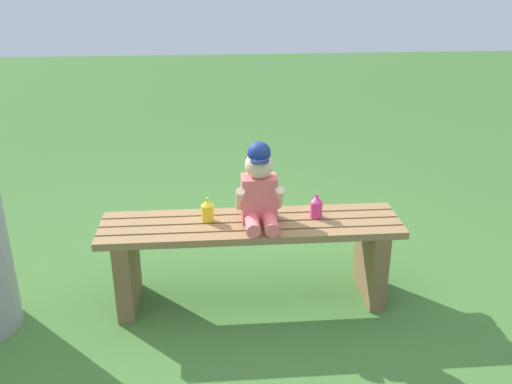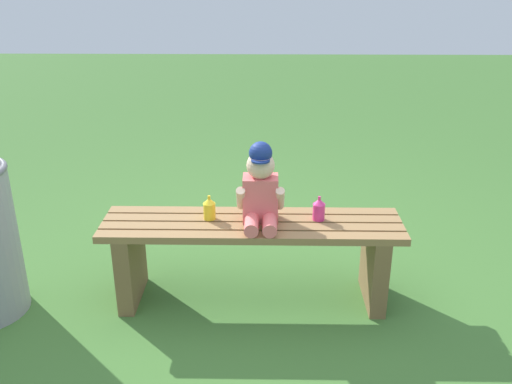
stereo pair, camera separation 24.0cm
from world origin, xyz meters
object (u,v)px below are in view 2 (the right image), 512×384
(child_figure, at_px, (260,188))
(sippy_cup_left, at_px, (209,208))
(park_bench, at_px, (252,248))
(sippy_cup_right, at_px, (319,209))

(child_figure, distance_m, sippy_cup_left, 0.28)
(park_bench, distance_m, sippy_cup_right, 0.39)
(child_figure, bearing_deg, sippy_cup_right, 5.43)
(sippy_cup_right, bearing_deg, park_bench, -174.60)
(sippy_cup_left, xyz_separation_m, sippy_cup_right, (0.54, 0.00, 0.00))
(park_bench, height_order, child_figure, child_figure)
(sippy_cup_right, bearing_deg, child_figure, -174.57)
(child_figure, bearing_deg, park_bench, -174.75)
(park_bench, height_order, sippy_cup_right, sippy_cup_right)
(park_bench, relative_size, sippy_cup_left, 11.93)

